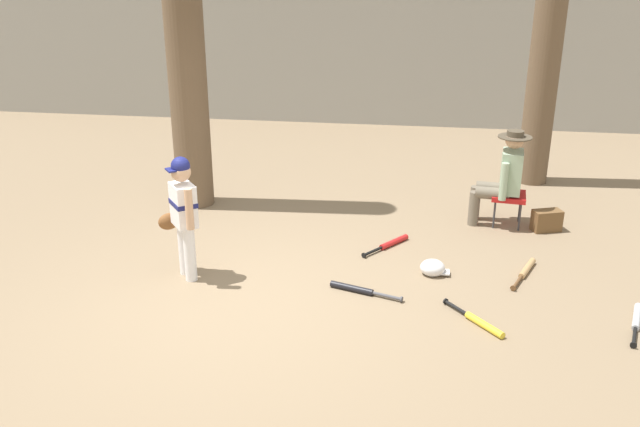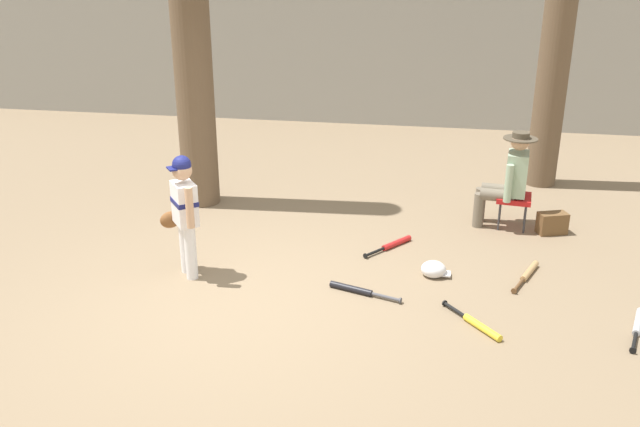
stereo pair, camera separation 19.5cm
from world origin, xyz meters
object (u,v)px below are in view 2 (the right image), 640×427
(bat_red_barrel, at_px, (393,244))
(young_ballplayer, at_px, (184,208))
(bat_aluminum_silver, at_px, (638,325))
(tree_near_player, at_px, (189,5))
(bat_black_composite, at_px, (357,290))
(handbag_beside_stool, at_px, (552,223))
(bat_yellow_trainer, at_px, (478,325))
(bat_wood_tan, at_px, (528,273))
(folding_stool, at_px, (514,199))
(batting_helmet_white, at_px, (434,269))
(tree_behind_spectator, at_px, (557,36))
(seated_spectator, at_px, (508,177))

(bat_red_barrel, bearing_deg, young_ballplayer, -152.45)
(bat_red_barrel, xyz_separation_m, bat_aluminum_silver, (2.32, -1.41, 0.00))
(tree_near_player, relative_size, bat_red_barrel, 9.32)
(tree_near_player, distance_m, bat_black_composite, 4.14)
(bat_red_barrel, bearing_deg, handbag_beside_stool, 21.97)
(bat_aluminum_silver, bearing_deg, bat_yellow_trainer, -170.09)
(tree_near_player, height_order, bat_wood_tan, tree_near_player)
(bat_black_composite, bearing_deg, bat_red_barrel, 77.03)
(young_ballplayer, height_order, folding_stool, young_ballplayer)
(young_ballplayer, bearing_deg, bat_yellow_trainer, -10.98)
(bat_wood_tan, bearing_deg, batting_helmet_white, -170.17)
(bat_wood_tan, xyz_separation_m, bat_black_composite, (-1.72, -0.69, 0.00))
(tree_behind_spectator, relative_size, bat_wood_tan, 6.55)
(folding_stool, distance_m, batting_helmet_white, 1.80)
(bat_aluminum_silver, height_order, bat_black_composite, same)
(handbag_beside_stool, relative_size, bat_wood_tan, 0.47)
(bat_red_barrel, bearing_deg, batting_helmet_white, -54.57)
(folding_stool, xyz_separation_m, seated_spectator, (-0.10, 0.01, 0.28))
(young_ballplayer, relative_size, bat_aluminum_silver, 1.72)
(bat_aluminum_silver, bearing_deg, handbag_beside_stool, 102.49)
(young_ballplayer, relative_size, handbag_beside_stool, 3.84)
(folding_stool, bearing_deg, batting_helmet_white, -120.76)
(tree_behind_spectator, xyz_separation_m, young_ballplayer, (-4.00, -3.73, -1.35))
(bat_black_composite, bearing_deg, bat_yellow_trainer, -22.01)
(folding_stool, height_order, handbag_beside_stool, folding_stool)
(folding_stool, bearing_deg, seated_spectator, 173.42)
(seated_spectator, distance_m, bat_yellow_trainer, 2.63)
(bat_wood_tan, xyz_separation_m, bat_yellow_trainer, (-0.55, -1.16, 0.00))
(folding_stool, relative_size, bat_black_composite, 0.59)
(bat_aluminum_silver, bearing_deg, tree_behind_spectator, 95.57)
(tree_near_player, bearing_deg, bat_black_composite, -42.96)
(bat_yellow_trainer, bearing_deg, bat_black_composite, 157.99)
(batting_helmet_white, bearing_deg, bat_wood_tan, 9.83)
(bat_red_barrel, height_order, bat_wood_tan, same)
(bat_yellow_trainer, relative_size, bat_black_composite, 0.82)
(bat_yellow_trainer, height_order, batting_helmet_white, batting_helmet_white)
(handbag_beside_stool, distance_m, bat_wood_tan, 1.31)
(handbag_beside_stool, xyz_separation_m, bat_red_barrel, (-1.84, -0.74, -0.10))
(bat_red_barrel, xyz_separation_m, bat_wood_tan, (1.45, -0.50, 0.00))
(tree_behind_spectator, distance_m, folding_stool, 2.55)
(young_ballplayer, bearing_deg, folding_stool, 29.34)
(tree_behind_spectator, height_order, bat_black_composite, tree_behind_spectator)
(bat_aluminum_silver, distance_m, bat_black_composite, 2.60)
(tree_behind_spectator, bearing_deg, bat_aluminum_silver, -84.43)
(bat_wood_tan, height_order, batting_helmet_white, batting_helmet_white)
(tree_behind_spectator, relative_size, bat_yellow_trainer, 7.77)
(bat_red_barrel, relative_size, bat_wood_tan, 0.88)
(seated_spectator, distance_m, batting_helmet_white, 1.83)
(young_ballplayer, distance_m, folding_stool, 3.98)
(tree_near_player, distance_m, bat_aluminum_silver, 6.11)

